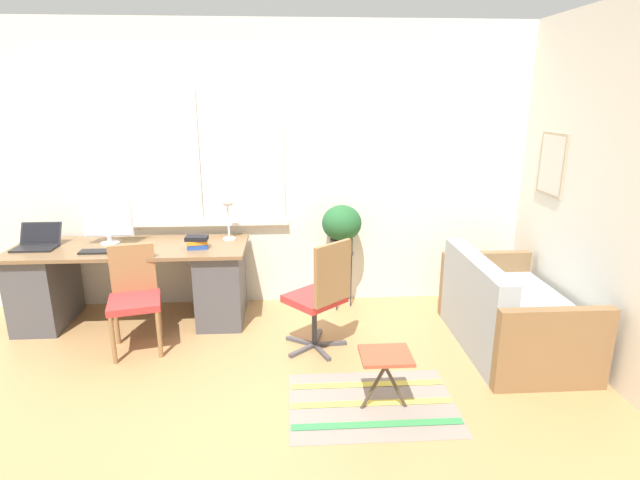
% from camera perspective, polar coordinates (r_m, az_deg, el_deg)
% --- Properties ---
extents(ground_plane, '(14.00, 14.00, 0.00)m').
position_cam_1_polar(ground_plane, '(4.56, -13.18, -10.69)').
color(ground_plane, tan).
extents(wall_back_with_window, '(9.00, 0.12, 2.70)m').
position_cam_1_polar(wall_back_with_window, '(4.93, -12.72, 7.91)').
color(wall_back_with_window, white).
rests_on(wall_back_with_window, ground_plane).
extents(wall_right_with_picture, '(0.08, 9.00, 2.70)m').
position_cam_1_polar(wall_right_with_picture, '(4.69, 26.51, 6.17)').
color(wall_right_with_picture, white).
rests_on(wall_right_with_picture, ground_plane).
extents(desk, '(2.07, 0.73, 0.73)m').
position_cam_1_polar(desk, '(4.89, -20.55, -4.45)').
color(desk, brown).
rests_on(desk, ground_plane).
extents(laptop, '(0.35, 0.30, 0.20)m').
position_cam_1_polar(laptop, '(5.08, -29.62, -0.26)').
color(laptop, black).
rests_on(laptop, desk).
extents(monitor, '(0.44, 0.17, 0.40)m').
position_cam_1_polar(monitor, '(4.87, -23.10, 1.94)').
color(monitor, silver).
rests_on(monitor, desk).
extents(keyboard, '(0.35, 0.12, 0.02)m').
position_cam_1_polar(keyboard, '(4.69, -23.76, -1.21)').
color(keyboard, black).
rests_on(keyboard, desk).
extents(mouse, '(0.04, 0.06, 0.03)m').
position_cam_1_polar(mouse, '(4.63, -20.75, -0.99)').
color(mouse, black).
rests_on(mouse, desk).
extents(desk_lamp, '(0.12, 0.12, 0.40)m').
position_cam_1_polar(desk_lamp, '(4.69, -10.50, 3.57)').
color(desk_lamp, white).
rests_on(desk_lamp, desk).
extents(book_stack, '(0.20, 0.16, 0.11)m').
position_cam_1_polar(book_stack, '(4.52, -13.86, -0.22)').
color(book_stack, '#2851B2').
rests_on(book_stack, desk).
extents(desk_chair_wooden, '(0.48, 0.49, 0.86)m').
position_cam_1_polar(desk_chair_wooden, '(4.36, -20.46, -5.94)').
color(desk_chair_wooden, olive).
rests_on(desk_chair_wooden, ground_plane).
extents(office_chair_swivel, '(0.57, 0.57, 0.95)m').
position_cam_1_polar(office_chair_swivel, '(4.03, 0.08, -6.27)').
color(office_chair_swivel, '#47474C').
rests_on(office_chair_swivel, ground_plane).
extents(couch_loveseat, '(0.83, 1.38, 0.78)m').
position_cam_1_polar(couch_loveseat, '(4.46, 20.73, -8.10)').
color(couch_loveseat, '#9EA8B2').
rests_on(couch_loveseat, ground_plane).
extents(plant_stand, '(0.23, 0.23, 0.57)m').
position_cam_1_polar(plant_stand, '(4.86, 2.45, -2.28)').
color(plant_stand, '#333338').
rests_on(plant_stand, ground_plane).
extents(potted_plant, '(0.38, 0.38, 0.47)m').
position_cam_1_polar(potted_plant, '(4.76, 2.49, 1.64)').
color(potted_plant, '#514C47').
rests_on(potted_plant, plant_stand).
extents(floor_rug_striped, '(1.13, 0.80, 0.01)m').
position_cam_1_polar(floor_rug_striped, '(3.61, 5.94, -18.08)').
color(floor_rug_striped, gray).
rests_on(floor_rug_striped, ground_plane).
extents(folding_stool, '(0.33, 0.28, 0.41)m').
position_cam_1_polar(folding_stool, '(3.40, 7.50, -13.48)').
color(folding_stool, '#B24C33').
rests_on(folding_stool, ground_plane).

